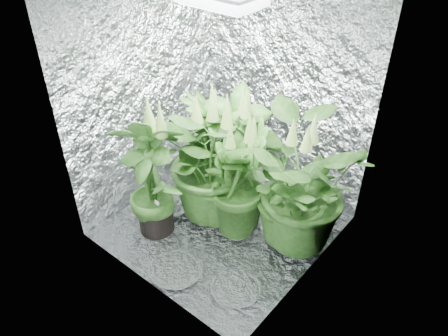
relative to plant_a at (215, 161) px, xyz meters
name	(u,v)px	position (x,y,z in m)	size (l,w,h in m)	color
ground	(222,225)	(0.13, -0.08, -0.55)	(1.60, 1.60, 0.00)	silver
walls	(222,120)	(0.13, -0.08, 0.45)	(1.62, 1.62, 2.00)	silver
plant_a	(215,161)	(0.00, 0.00, 0.00)	(0.96, 0.96, 1.16)	black
plant_b	(236,150)	(0.00, 0.26, -0.03)	(0.73, 0.73, 1.13)	black
plant_c	(240,181)	(0.25, 0.00, -0.08)	(0.66, 0.66, 1.02)	black
plant_d	(207,151)	(-0.21, 0.14, -0.06)	(0.76, 0.76, 1.05)	black
plant_e	(297,189)	(0.68, 0.12, -0.01)	(1.05, 1.05, 1.13)	black
plant_f	(151,175)	(-0.26, -0.44, -0.01)	(0.79, 0.79, 1.18)	black
circulation_fan	(320,211)	(0.74, 0.45, -0.41)	(0.16, 0.29, 0.34)	black
plant_label	(157,205)	(-0.20, -0.48, -0.25)	(0.05, 0.01, 0.08)	white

